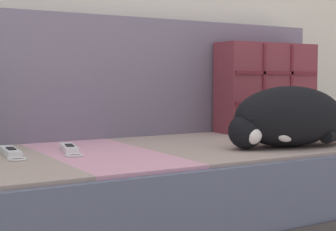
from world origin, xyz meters
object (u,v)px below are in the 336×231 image
object	(u,v)px
sleeping_cat	(287,118)
game_remote_near	(69,149)
throw_pillow_quilted	(266,87)
couch	(95,217)
game_remote_far	(11,152)

from	to	relation	value
sleeping_cat	game_remote_near	bearing A→B (deg)	159.22
throw_pillow_quilted	sleeping_cat	xyz separation A→B (m)	(-0.27, -0.40, -0.09)
sleeping_cat	game_remote_near	size ratio (longest dim) A/B	2.33
throw_pillow_quilted	couch	bearing A→B (deg)	-167.06
sleeping_cat	game_remote_far	world-z (taller)	sleeping_cat
throw_pillow_quilted	game_remote_far	world-z (taller)	throw_pillow_quilted
couch	sleeping_cat	world-z (taller)	sleeping_cat
couch	throw_pillow_quilted	world-z (taller)	throw_pillow_quilted
game_remote_near	game_remote_far	xyz separation A→B (m)	(-0.16, 0.02, 0.00)
throw_pillow_quilted	game_remote_near	distance (m)	0.91
couch	sleeping_cat	bearing A→B (deg)	-21.93
game_remote_near	throw_pillow_quilted	bearing A→B (deg)	11.01
game_remote_near	game_remote_far	world-z (taller)	same
couch	game_remote_far	world-z (taller)	game_remote_far
sleeping_cat	game_remote_far	distance (m)	0.81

